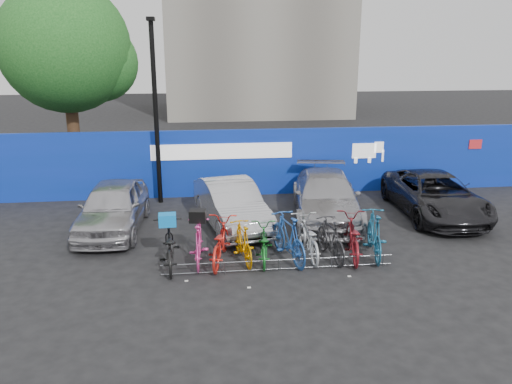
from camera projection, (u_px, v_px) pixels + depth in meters
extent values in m
plane|color=black|center=(275.00, 261.00, 12.58)|extent=(100.00, 100.00, 0.00)
cube|color=navy|center=(250.00, 162.00, 17.98)|extent=(22.00, 0.15, 2.40)
cube|color=white|center=(222.00, 151.00, 17.64)|extent=(5.00, 0.02, 0.55)
cube|color=white|center=(364.00, 151.00, 18.25)|extent=(1.20, 0.02, 0.90)
cube|color=red|center=(475.00, 144.00, 18.69)|extent=(0.50, 0.02, 0.35)
cylinder|color=#382314|center=(73.00, 127.00, 20.79)|extent=(0.50, 0.50, 4.00)
sphere|color=#164718|center=(65.00, 47.00, 19.91)|extent=(5.20, 5.20, 5.20)
sphere|color=#164718|center=(99.00, 62.00, 20.49)|extent=(3.20, 3.20, 3.20)
cylinder|color=black|center=(156.00, 116.00, 16.55)|extent=(0.16, 0.16, 6.00)
cube|color=black|center=(151.00, 19.00, 15.70)|extent=(0.25, 0.50, 0.12)
cylinder|color=#595B60|center=(279.00, 260.00, 11.93)|extent=(5.60, 0.03, 0.03)
cylinder|color=#595B60|center=(279.00, 269.00, 11.99)|extent=(5.60, 0.03, 0.03)
cylinder|color=#595B60|center=(169.00, 271.00, 11.68)|extent=(0.03, 0.03, 0.28)
cylinder|color=#595B60|center=(225.00, 268.00, 11.82)|extent=(0.03, 0.03, 0.28)
cylinder|color=#595B60|center=(279.00, 265.00, 11.97)|extent=(0.03, 0.03, 0.28)
cylinder|color=#595B60|center=(332.00, 263.00, 12.11)|extent=(0.03, 0.03, 0.28)
cylinder|color=#595B60|center=(383.00, 260.00, 12.26)|extent=(0.03, 0.03, 0.28)
imported|color=#AAA9AF|center=(113.00, 207.00, 14.51)|extent=(1.92, 4.31, 1.44)
imported|color=#A1A1A6|center=(231.00, 204.00, 14.85)|extent=(2.29, 4.36, 1.37)
imported|color=#9F9EA2|center=(326.00, 197.00, 15.53)|extent=(2.73, 5.12, 1.41)
imported|color=black|center=(435.00, 195.00, 15.86)|extent=(2.48, 4.94, 1.34)
imported|color=black|center=(169.00, 246.00, 12.11)|extent=(0.84, 2.06, 1.06)
imported|color=#F13E9B|center=(199.00, 242.00, 12.30)|extent=(0.60, 1.85, 1.10)
imported|color=red|center=(220.00, 242.00, 12.36)|extent=(1.11, 2.15, 1.07)
imported|color=#D28601|center=(243.00, 242.00, 12.41)|extent=(0.74, 1.74, 1.01)
imported|color=#146821|center=(263.00, 244.00, 12.45)|extent=(0.80, 1.80, 0.91)
imported|color=#2251A5|center=(288.00, 237.00, 12.45)|extent=(1.03, 2.11, 1.22)
imported|color=#B2B5B9|center=(308.00, 238.00, 12.70)|extent=(0.74, 1.97, 1.02)
imported|color=#262628|center=(331.00, 239.00, 12.58)|extent=(0.73, 1.82, 1.06)
imported|color=maroon|center=(352.00, 237.00, 12.67)|extent=(1.07, 2.14, 1.08)
imported|color=#18587D|center=(374.00, 234.00, 12.71)|extent=(0.91, 2.06, 1.19)
cube|color=blue|center=(167.00, 220.00, 11.92)|extent=(0.43, 0.33, 0.29)
cube|color=black|center=(198.00, 216.00, 12.11)|extent=(0.44, 0.40, 0.29)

